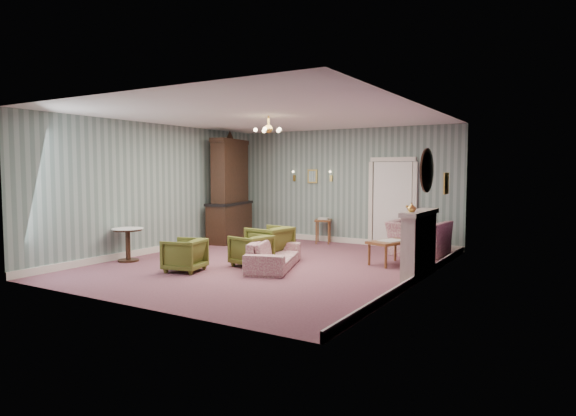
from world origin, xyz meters
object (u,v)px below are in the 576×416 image
Objects in this scene: fireplace at (419,244)px; pedestal_table at (128,245)px; dresser at (230,188)px; wingback_chair at (419,232)px; coffee_table at (391,252)px; side_table_black at (423,250)px; olive_chair_a at (184,253)px; olive_chair_b at (251,249)px; olive_chair_c at (270,241)px; sofa_chintz at (274,249)px.

fireplace is 2.04× the size of pedestal_table.
wingback_chair is at bearing -6.99° from dresser.
pedestal_table is (-4.70, -2.44, 0.10)m from coffee_table.
wingback_chair is 2.26m from fireplace.
side_table_black is 5.88m from pedestal_table.
wingback_chair is at bearing 127.69° from olive_chair_a.
olive_chair_b is 0.58× the size of wingback_chair.
wingback_chair is 1.69× the size of pedestal_table.
wingback_chair is (2.43, 2.87, 0.17)m from olive_chair_b.
wingback_chair is at bearing 138.30° from olive_chair_c.
dresser is (-1.69, 3.54, 1.07)m from olive_chair_a.
olive_chair_b is 0.48× the size of fireplace.
olive_chair_c is at bearing 33.41° from pedestal_table.
olive_chair_a is at bearing -25.71° from olive_chair_b.
side_table_black is at bearing -20.25° from dresser.
fireplace is (2.59, 0.62, 0.22)m from sofa_chintz.
sofa_chintz is 1.32× the size of fireplace.
sofa_chintz is at bearing -166.54° from fireplace.
olive_chair_c is at bearing 179.98° from fireplace.
fireplace is (3.82, 1.76, 0.24)m from olive_chair_a.
olive_chair_a is at bearing -15.27° from olive_chair_c.
dresser is at bearing 10.65° from wingback_chair.
dresser is at bearing -125.82° from olive_chair_b.
olive_chair_a is 0.36× the size of sofa_chintz.
side_table_black is (0.60, 0.12, 0.08)m from coffee_table.
pedestal_table is at bearing -152.57° from coffee_table.
olive_chair_a is 0.72× the size of coffee_table.
olive_chair_b is 0.99× the size of pedestal_table.
wingback_chair reaches higher than side_table_black.
sofa_chintz is at bearing 61.15° from wingback_chair.
olive_chair_b is 0.37× the size of sofa_chintz.
olive_chair_a reaches higher than coffee_table.
sofa_chintz is at bearing -146.30° from side_table_black.
olive_chair_b is 0.71m from olive_chair_c.
olive_chair_c is 0.42× the size of sofa_chintz.
olive_chair_a is 1.70m from pedestal_table.
olive_chair_c is 3.11m from fireplace.
olive_chair_a is at bearing 112.81° from sofa_chintz.
sofa_chintz is 2.68m from fireplace.
dresser is 5.85m from fireplace.
wingback_chair is 0.83× the size of fireplace.
wingback_chair is 4.96m from dresser.
wingback_chair reaches higher than sofa_chintz.
olive_chair_b is at bearing 55.95° from wingback_chair.
side_table_black is at bearing 11.11° from coffee_table.
olive_chair_b is 3.16m from fireplace.
sofa_chintz is 2.94× the size of side_table_black.
olive_chair_b is 3.31m from side_table_black.
wingback_chair reaches higher than pedestal_table.
wingback_chair reaches higher than olive_chair_a.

